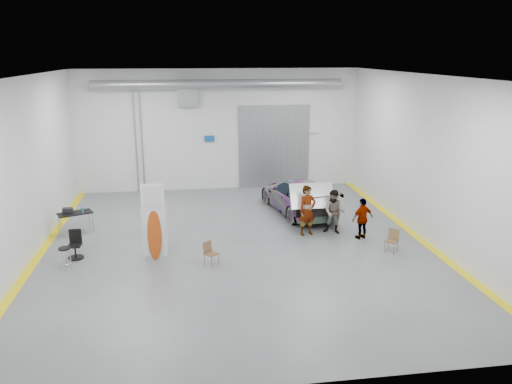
{
  "coord_description": "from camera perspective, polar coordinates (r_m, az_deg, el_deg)",
  "views": [
    {
      "loc": [
        -1.74,
        -16.78,
        6.74
      ],
      "look_at": [
        0.95,
        1.71,
        1.5
      ],
      "focal_mm": 35.0,
      "sensor_mm": 36.0,
      "label": 1
    }
  ],
  "objects": [
    {
      "name": "shop_stool",
      "position": [
        17.21,
        -20.97,
        -7.14
      ],
      "size": [
        0.39,
        0.39,
        0.76
      ],
      "rotation": [
        0.0,
        0.0,
        0.36
      ],
      "color": "black",
      "rests_on": "ground"
    },
    {
      "name": "surfboard_display",
      "position": [
        16.96,
        -11.51,
        -4.0
      ],
      "size": [
        0.79,
        0.25,
        2.78
      ],
      "rotation": [
        0.0,
        0.0,
        -0.08
      ],
      "color": "white",
      "rests_on": "ground"
    },
    {
      "name": "office_chair",
      "position": [
        18.02,
        -19.96,
        -5.83
      ],
      "size": [
        0.52,
        0.52,
        0.97
      ],
      "rotation": [
        0.0,
        0.0,
        -0.03
      ],
      "color": "black",
      "rests_on": "ground"
    },
    {
      "name": "room_shell",
      "position": [
        19.29,
        -2.32,
        7.72
      ],
      "size": [
        14.02,
        16.18,
        6.01
      ],
      "color": "silver",
      "rests_on": "ground"
    },
    {
      "name": "folding_chair_far",
      "position": [
        18.11,
        15.19,
        -5.9
      ],
      "size": [
        0.54,
        0.61,
        0.81
      ],
      "rotation": [
        0.0,
        0.0,
        -0.77
      ],
      "color": "brown",
      "rests_on": "ground"
    },
    {
      "name": "trunk_lid",
      "position": [
        19.43,
        6.38,
        -0.15
      ],
      "size": [
        1.7,
        1.03,
        0.04
      ],
      "primitive_type": "cube",
      "color": "silver",
      "rests_on": "sedan_car"
    },
    {
      "name": "work_table",
      "position": [
        20.45,
        -20.19,
        -2.24
      ],
      "size": [
        1.41,
        1.08,
        1.03
      ],
      "rotation": [
        0.0,
        0.0,
        0.41
      ],
      "color": "gray",
      "rests_on": "ground"
    },
    {
      "name": "folding_chair_near",
      "position": [
        16.53,
        -5.11,
        -7.53
      ],
      "size": [
        0.52,
        0.59,
        0.8
      ],
      "rotation": [
        0.0,
        0.0,
        0.77
      ],
      "color": "brown",
      "rests_on": "ground"
    },
    {
      "name": "ground",
      "position": [
        18.17,
        -2.2,
        -6.12
      ],
      "size": [
        16.0,
        16.0,
        0.0
      ],
      "primitive_type": "plane",
      "color": "#5C5F63",
      "rests_on": "ground"
    },
    {
      "name": "person_b",
      "position": [
        19.31,
        8.95,
        -2.26
      ],
      "size": [
        1.04,
        0.95,
        1.72
      ],
      "primitive_type": "imported",
      "rotation": [
        0.0,
        0.0,
        -0.45
      ],
      "color": "teal",
      "rests_on": "ground"
    },
    {
      "name": "person_c",
      "position": [
        18.98,
        12.08,
        -2.99
      ],
      "size": [
        0.98,
        0.65,
        1.57
      ],
      "primitive_type": "imported",
      "rotation": [
        0.0,
        0.0,
        3.47
      ],
      "color": "#A85738",
      "rests_on": "ground"
    },
    {
      "name": "sedan_car",
      "position": [
        21.75,
        4.84,
        -0.44
      ],
      "size": [
        2.91,
        5.31,
        1.46
      ],
      "primitive_type": "imported",
      "rotation": [
        0.0,
        0.0,
        3.32
      ],
      "color": "silver",
      "rests_on": "ground"
    },
    {
      "name": "person_a",
      "position": [
        19.0,
        5.89,
        -2.11
      ],
      "size": [
        0.81,
        0.65,
        1.94
      ],
      "primitive_type": "imported",
      "rotation": [
        0.0,
        0.0,
        0.3
      ],
      "color": "#996853",
      "rests_on": "ground"
    }
  ]
}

